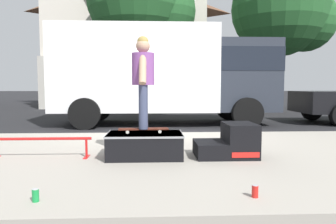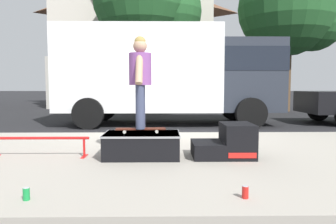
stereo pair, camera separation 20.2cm
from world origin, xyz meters
name	(u,v)px [view 2 (the right image)]	position (x,y,z in m)	size (l,w,h in m)	color
ground_plane	(165,134)	(0.00, 0.00, 0.00)	(140.00, 140.00, 0.00)	black
sidewalk_slab	(166,158)	(0.00, -3.00, 0.06)	(50.00, 5.00, 0.12)	#A8A093
skate_box	(142,144)	(-0.38, -3.18, 0.32)	(1.17, 0.75, 0.38)	black
kicker_ramp	(228,143)	(0.98, -3.18, 0.34)	(0.94, 0.70, 0.53)	black
grind_rail	(39,142)	(-2.00, -3.14, 0.36)	(1.57, 0.28, 0.32)	red
skateboard	(141,129)	(-0.40, -3.14, 0.56)	(0.79, 0.25, 0.07)	#4C1E14
skater_kid	(140,75)	(-0.40, -3.14, 1.41)	(0.35, 0.74, 1.43)	#3F4766
soda_can	(245,192)	(0.77, -5.06, 0.18)	(0.07, 0.07, 0.13)	red
soda_can_b	(26,194)	(-1.39, -5.08, 0.18)	(0.07, 0.07, 0.13)	#198C3F
box_truck	(170,71)	(0.18, 2.20, 1.70)	(6.91, 2.63, 3.05)	white
street_tree_main	(292,11)	(6.15, 7.43, 4.82)	(5.07, 4.61, 7.28)	brown
street_tree_neighbour	(148,2)	(-0.74, 7.37, 5.20)	(5.15, 4.68, 7.70)	brown
house_behind	(136,40)	(-1.80, 13.21, 4.24)	(9.54, 8.22, 8.40)	beige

